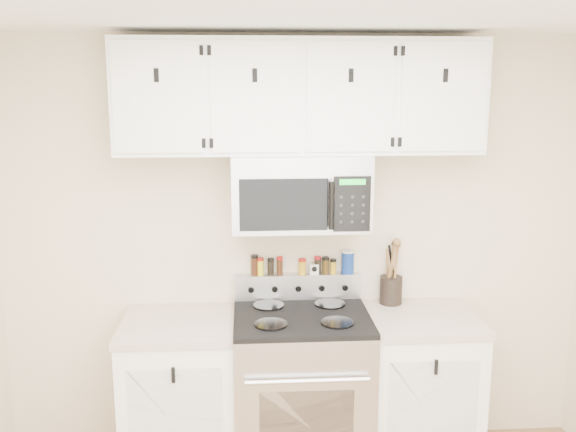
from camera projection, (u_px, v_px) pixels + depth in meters
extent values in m
cube|color=beige|center=(297.00, 248.00, 3.84)|extent=(3.50, 0.01, 2.50)
cube|color=#B7B7BA|center=(301.00, 395.00, 3.69)|extent=(0.76, 0.65, 0.92)
cube|color=black|center=(307.00, 425.00, 3.39)|extent=(0.50, 0.02, 0.40)
cube|color=black|center=(302.00, 317.00, 3.60)|extent=(0.76, 0.65, 0.03)
cube|color=#B7B7BA|center=(298.00, 286.00, 3.86)|extent=(0.76, 0.08, 0.15)
cylinder|color=black|center=(271.00, 324.00, 3.43)|extent=(0.18, 0.18, 0.01)
cylinder|color=black|center=(337.00, 323.00, 3.46)|extent=(0.18, 0.18, 0.01)
cylinder|color=black|center=(269.00, 305.00, 3.73)|extent=(0.18, 0.18, 0.01)
cylinder|color=black|center=(330.00, 304.00, 3.75)|extent=(0.18, 0.18, 0.01)
cube|color=white|center=(181.00, 400.00, 3.68)|extent=(0.62, 0.60, 0.88)
cube|color=tan|center=(178.00, 324.00, 3.58)|extent=(0.64, 0.62, 0.04)
cube|color=white|center=(418.00, 392.00, 3.77)|extent=(0.62, 0.60, 0.88)
cube|color=tan|center=(421.00, 318.00, 3.67)|extent=(0.64, 0.62, 0.04)
cube|color=#9E9EA3|center=(300.00, 191.00, 3.59)|extent=(0.76, 0.38, 0.42)
cube|color=#B7B7BA|center=(303.00, 165.00, 3.36)|extent=(0.73, 0.01, 0.08)
cube|color=black|center=(284.00, 205.00, 3.39)|extent=(0.47, 0.01, 0.28)
cube|color=black|center=(352.00, 204.00, 3.42)|extent=(0.20, 0.01, 0.30)
cylinder|color=black|center=(332.00, 206.00, 3.37)|extent=(0.03, 0.03, 0.26)
cube|color=white|center=(300.00, 96.00, 3.50)|extent=(2.00, 0.33, 0.62)
cube|color=white|center=(157.00, 97.00, 3.29)|extent=(0.46, 0.01, 0.57)
cube|color=black|center=(156.00, 75.00, 3.26)|extent=(0.02, 0.01, 0.07)
cube|color=white|center=(255.00, 97.00, 3.32)|extent=(0.46, 0.01, 0.57)
cube|color=black|center=(255.00, 75.00, 3.29)|extent=(0.03, 0.01, 0.07)
cube|color=white|center=(350.00, 97.00, 3.35)|extent=(0.46, 0.01, 0.57)
cube|color=black|center=(351.00, 75.00, 3.32)|extent=(0.03, 0.01, 0.07)
cube|color=white|center=(444.00, 97.00, 3.39)|extent=(0.46, 0.01, 0.57)
cube|color=black|center=(446.00, 75.00, 3.36)|extent=(0.02, 0.01, 0.07)
cylinder|color=black|center=(391.00, 290.00, 3.85)|extent=(0.13, 0.13, 0.17)
cylinder|color=brown|center=(392.00, 270.00, 3.82)|extent=(0.02, 0.02, 0.31)
cylinder|color=brown|center=(396.00, 268.00, 3.81)|extent=(0.02, 0.02, 0.33)
cylinder|color=brown|center=(387.00, 271.00, 3.83)|extent=(0.02, 0.02, 0.29)
cylinder|color=black|center=(393.00, 269.00, 3.85)|extent=(0.02, 0.02, 0.30)
cylinder|color=brown|center=(391.00, 270.00, 3.80)|extent=(0.02, 0.02, 0.32)
cube|color=silver|center=(314.00, 269.00, 3.84)|extent=(0.06, 0.05, 0.06)
cylinder|color=navy|center=(348.00, 263.00, 3.85)|extent=(0.07, 0.07, 0.13)
cylinder|color=white|center=(348.00, 251.00, 3.83)|extent=(0.08, 0.08, 0.01)
cylinder|color=#391B0D|center=(255.00, 266.00, 3.81)|extent=(0.04, 0.04, 0.11)
cylinder|color=black|center=(255.00, 256.00, 3.80)|extent=(0.04, 0.04, 0.02)
cylinder|color=yellow|center=(260.00, 268.00, 3.82)|extent=(0.04, 0.04, 0.09)
cylinder|color=#A3140C|center=(260.00, 259.00, 3.81)|extent=(0.04, 0.04, 0.02)
cylinder|color=black|center=(271.00, 268.00, 3.82)|extent=(0.04, 0.04, 0.08)
cylinder|color=black|center=(271.00, 260.00, 3.81)|extent=(0.04, 0.04, 0.02)
cylinder|color=#3A1E0E|center=(280.00, 267.00, 3.82)|extent=(0.04, 0.04, 0.09)
cylinder|color=#B30F0D|center=(280.00, 258.00, 3.81)|extent=(0.04, 0.04, 0.02)
cylinder|color=gold|center=(302.00, 268.00, 3.83)|extent=(0.04, 0.04, 0.08)
cylinder|color=#AA120D|center=(302.00, 260.00, 3.82)|extent=(0.05, 0.05, 0.02)
cylinder|color=black|center=(318.00, 266.00, 3.84)|extent=(0.04, 0.04, 0.09)
cylinder|color=maroon|center=(318.00, 258.00, 3.83)|extent=(0.04, 0.04, 0.02)
cylinder|color=#3E2D0F|center=(326.00, 267.00, 3.84)|extent=(0.04, 0.04, 0.09)
cylinder|color=black|center=(326.00, 258.00, 3.83)|extent=(0.04, 0.04, 0.02)
cylinder|color=#C29116|center=(333.00, 267.00, 3.85)|extent=(0.03, 0.03, 0.07)
cylinder|color=black|center=(333.00, 260.00, 3.84)|extent=(0.04, 0.04, 0.02)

